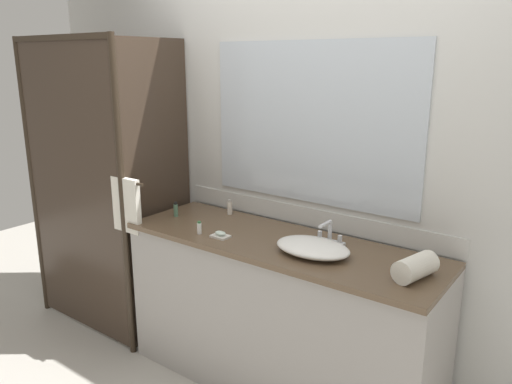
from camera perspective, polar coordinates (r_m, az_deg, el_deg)
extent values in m
plane|color=#B7B2A8|center=(3.14, 2.36, -21.17)|extent=(8.00, 8.00, 0.00)
cube|color=silver|center=(2.88, 6.50, 3.85)|extent=(4.40, 0.05, 2.60)
cube|color=silver|center=(2.95, 6.02, -2.84)|extent=(1.80, 0.01, 0.11)
cube|color=silver|center=(2.83, 6.30, 7.78)|extent=(1.31, 0.01, 0.90)
cube|color=#9E9993|center=(2.91, 2.57, -14.14)|extent=(1.80, 0.56, 0.87)
cube|color=brown|center=(2.71, 2.56, -5.90)|extent=(1.80, 0.58, 0.03)
cylinder|color=#2D2319|center=(3.92, -24.22, 1.10)|extent=(0.04, 0.04, 2.00)
cylinder|color=#2D2319|center=(3.11, -14.99, -1.44)|extent=(0.04, 0.04, 2.00)
cube|color=#2D2319|center=(3.40, -21.67, 16.13)|extent=(1.00, 0.04, 0.04)
cube|color=#382B21|center=(3.50, -20.14, -0.03)|extent=(0.96, 0.01, 1.96)
cube|color=#382B21|center=(3.29, -11.14, -0.33)|extent=(0.01, 0.57, 1.96)
cylinder|color=#2D2319|center=(3.06, -14.79, 1.20)|extent=(0.32, 0.02, 0.02)
cube|color=silver|center=(3.10, -14.61, -1.45)|extent=(0.22, 0.04, 0.34)
ellipsoid|color=white|center=(2.54, 6.51, -6.33)|extent=(0.40, 0.27, 0.07)
cube|color=silver|center=(2.69, 8.41, -5.67)|extent=(0.17, 0.04, 0.02)
cylinder|color=silver|center=(2.67, 8.47, -4.43)|extent=(0.02, 0.02, 0.11)
cylinder|color=silver|center=(2.61, 7.94, -3.66)|extent=(0.02, 0.11, 0.02)
cylinder|color=silver|center=(2.71, 7.32, -4.85)|extent=(0.02, 0.02, 0.04)
cylinder|color=silver|center=(2.66, 9.58, -5.34)|extent=(0.02, 0.02, 0.04)
cube|color=silver|center=(2.76, -4.11, -5.08)|extent=(0.10, 0.07, 0.01)
ellipsoid|color=silver|center=(2.76, -4.11, -4.73)|extent=(0.07, 0.04, 0.02)
cylinder|color=silver|center=(3.15, -3.03, -1.86)|extent=(0.03, 0.03, 0.08)
cylinder|color=#B7B2A8|center=(3.14, -3.04, -1.04)|extent=(0.03, 0.03, 0.01)
cylinder|color=#4C7056|center=(3.15, -9.17, -2.09)|extent=(0.03, 0.03, 0.08)
cylinder|color=black|center=(3.13, -9.21, -1.28)|extent=(0.02, 0.02, 0.01)
cylinder|color=white|center=(2.82, -6.52, -4.16)|extent=(0.03, 0.03, 0.06)
cylinder|color=#2D6638|center=(2.81, -6.54, -3.45)|extent=(0.02, 0.02, 0.01)
cylinder|color=silver|center=(2.35, 17.79, -8.21)|extent=(0.16, 0.24, 0.11)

